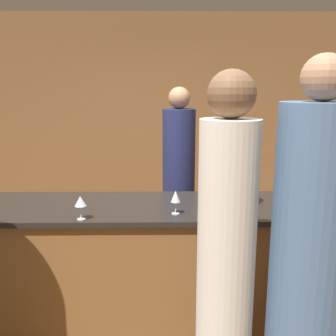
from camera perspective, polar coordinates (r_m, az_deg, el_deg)
name	(u,v)px	position (r m, az deg, el deg)	size (l,w,h in m)	color
ground_plane	(159,332)	(3.17, -1.41, -23.68)	(14.00, 14.00, 0.00)	brown
back_wall	(160,123)	(5.05, -1.20, 6.93)	(8.00, 0.06, 2.80)	brown
bar_counter	(158,271)	(2.90, -1.47, -15.35)	(3.22, 0.72, 1.03)	brown
bartender	(179,194)	(3.51, 1.64, -4.01)	(0.30, 0.30, 1.86)	#1E234C
guest_0	(308,275)	(2.08, 20.58, -15.02)	(0.39, 0.39, 2.01)	#4C6B93
guest_3	(225,273)	(2.00, 8.73, -15.54)	(0.29, 0.29, 1.94)	silver
wine_bottle_0	(233,199)	(2.45, 9.93, -4.68)	(0.08, 0.08, 0.30)	#19381E
ice_bucket	(247,191)	(2.77, 11.88, -3.45)	(0.17, 0.17, 0.18)	#9E9993
wine_glass_1	(176,197)	(2.48, 1.16, -4.46)	(0.06, 0.06, 0.16)	silver
wine_glass_2	(80,202)	(2.44, -13.20, -5.04)	(0.07, 0.07, 0.15)	silver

